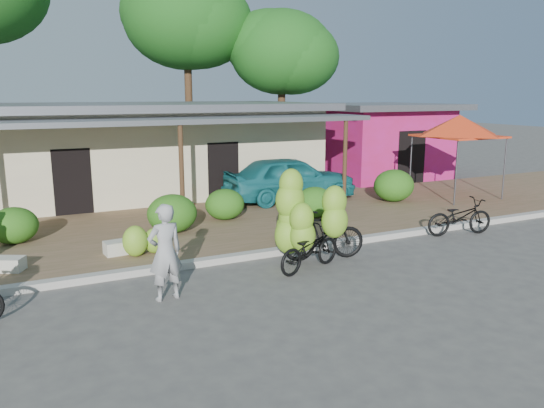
{
  "coord_description": "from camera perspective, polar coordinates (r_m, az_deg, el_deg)",
  "views": [
    {
      "loc": [
        -4.28,
        -8.63,
        3.69
      ],
      "look_at": [
        0.95,
        2.11,
        1.2
      ],
      "focal_mm": 35.0,
      "sensor_mm": 36.0,
      "label": 1
    }
  ],
  "objects": [
    {
      "name": "ground",
      "position": [
        10.32,
        0.38,
        -9.19
      ],
      "size": [
        100.0,
        100.0,
        0.0
      ],
      "primitive_type": "plane",
      "color": "#4E4B49",
      "rests_on": "ground"
    },
    {
      "name": "sidewalk",
      "position": [
        14.74,
        -8.29,
        -2.6
      ],
      "size": [
        60.0,
        6.0,
        0.12
      ],
      "primitive_type": "cube",
      "color": "#89634A",
      "rests_on": "ground"
    },
    {
      "name": "curb",
      "position": [
        12.02,
        -3.88,
        -5.76
      ],
      "size": [
        60.0,
        0.25,
        0.15
      ],
      "primitive_type": "cube",
      "color": "#A8A399",
      "rests_on": "ground"
    },
    {
      "name": "shop_main",
      "position": [
        20.12,
        -13.64,
        5.84
      ],
      "size": [
        13.0,
        8.5,
        3.35
      ],
      "color": "beige",
      "rests_on": "ground"
    },
    {
      "name": "shop_pink",
      "position": [
        24.64,
        11.06,
        6.87
      ],
      "size": [
        6.0,
        6.0,
        3.25
      ],
      "color": "#BF1D7A",
      "rests_on": "ground"
    },
    {
      "name": "tree_center_right",
      "position": [
        26.59,
        -9.7,
        19.24
      ],
      "size": [
        5.9,
        5.83,
        9.44
      ],
      "color": "#4A2B1D",
      "rests_on": "ground"
    },
    {
      "name": "tree_near_right",
      "position": [
        26.05,
        0.55,
        16.22
      ],
      "size": [
        5.05,
        4.92,
        7.57
      ],
      "color": "#4A2B1D",
      "rests_on": "ground"
    },
    {
      "name": "hedge_1",
      "position": [
        14.27,
        -26.04,
        -2.09
      ],
      "size": [
        1.14,
        1.03,
        0.89
      ],
      "primitive_type": "ellipsoid",
      "color": "#165012",
      "rests_on": "sidewalk"
    },
    {
      "name": "hedge_2",
      "position": [
        14.05,
        -10.7,
        -1.02
      ],
      "size": [
        1.3,
        1.17,
        1.01
      ],
      "primitive_type": "ellipsoid",
      "color": "#165012",
      "rests_on": "sidewalk"
    },
    {
      "name": "hedge_3",
      "position": [
        15.32,
        -5.09,
        -0.03
      ],
      "size": [
        1.14,
        1.03,
        0.89
      ],
      "primitive_type": "ellipsoid",
      "color": "#165012",
      "rests_on": "sidewalk"
    },
    {
      "name": "hedge_4",
      "position": [
        15.58,
        4.6,
        0.2
      ],
      "size": [
        1.16,
        1.04,
        0.9
      ],
      "primitive_type": "ellipsoid",
      "color": "#165012",
      "rests_on": "sidewalk"
    },
    {
      "name": "hedge_5",
      "position": [
        18.28,
        12.97,
        1.95
      ],
      "size": [
        1.39,
        1.25,
        1.08
      ],
      "primitive_type": "ellipsoid",
      "color": "#165012",
      "rests_on": "sidewalk"
    },
    {
      "name": "red_canopy",
      "position": [
        19.55,
        19.49,
        7.96
      ],
      "size": [
        3.5,
        3.5,
        2.86
      ],
      "color": "#59595E",
      "rests_on": "sidewalk"
    },
    {
      "name": "bike_center",
      "position": [
        11.37,
        3.05,
        -2.8
      ],
      "size": [
        1.86,
        1.38,
        2.13
      ],
      "rotation": [
        0.0,
        0.0,
        1.9
      ],
      "color": "black",
      "rests_on": "ground"
    },
    {
      "name": "bike_right",
      "position": [
        11.81,
        5.88,
        -2.76
      ],
      "size": [
        1.97,
        1.34,
        1.81
      ],
      "rotation": [
        0.0,
        0.0,
        1.36
      ],
      "color": "black",
      "rests_on": "ground"
    },
    {
      "name": "bike_far_right",
      "position": [
        14.89,
        19.53,
        -1.31
      ],
      "size": [
        1.96,
        1.0,
        0.98
      ],
      "rotation": [
        0.0,
        0.0,
        1.38
      ],
      "color": "black",
      "rests_on": "ground"
    },
    {
      "name": "loose_banana_a",
      "position": [
        12.21,
        -14.5,
        -3.89
      ],
      "size": [
        0.56,
        0.48,
        0.7
      ],
      "primitive_type": "ellipsoid",
      "color": "#86AE2B",
      "rests_on": "sidewalk"
    },
    {
      "name": "loose_banana_b",
      "position": [
        12.38,
        -12.57,
        -3.87
      ],
      "size": [
        0.46,
        0.39,
        0.58
      ],
      "primitive_type": "ellipsoid",
      "color": "#86AE2B",
      "rests_on": "sidewalk"
    },
    {
      "name": "loose_banana_c",
      "position": [
        13.21,
        1.56,
        -2.43
      ],
      "size": [
        0.52,
        0.44,
        0.65
      ],
      "primitive_type": "ellipsoid",
      "color": "#86AE2B",
      "rests_on": "sidewalk"
    },
    {
      "name": "sack_near",
      "position": [
        12.59,
        -15.67,
        -4.44
      ],
      "size": [
        0.89,
        0.49,
        0.3
      ],
      "primitive_type": "cube",
      "rotation": [
        0.0,
        0.0,
        0.11
      ],
      "color": "beige",
      "rests_on": "sidewalk"
    },
    {
      "name": "sack_far",
      "position": [
        12.25,
        -26.81,
        -5.79
      ],
      "size": [
        0.84,
        0.68,
        0.28
      ],
      "primitive_type": "cube",
      "rotation": [
        0.0,
        0.0,
        -0.47
      ],
      "color": "beige",
      "rests_on": "sidewalk"
    },
    {
      "name": "vendor",
      "position": [
        9.77,
        -11.42,
        -5.1
      ],
      "size": [
        0.71,
        0.53,
        1.79
      ],
      "primitive_type": "imported",
      "rotation": [
        0.0,
        0.0,
        3.3
      ],
      "color": "#969696",
      "rests_on": "ground"
    },
    {
      "name": "teal_van",
      "position": [
        17.91,
        1.94,
        2.77
      ],
      "size": [
        4.55,
        1.97,
        1.53
      ],
      "primitive_type": "imported",
      "rotation": [
        0.0,
        0.0,
        1.53
      ],
      "color": "#196A72",
      "rests_on": "sidewalk"
    }
  ]
}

